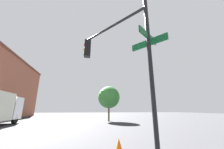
{
  "coord_description": "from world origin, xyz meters",
  "views": [
    {
      "loc": [
        -9.59,
        -5.38,
        1.61
      ],
      "look_at": [
        -5.27,
        -6.31,
        2.83
      ],
      "focal_mm": 20.38,
      "sensor_mm": 36.0,
      "label": 1
    }
  ],
  "objects": [
    {
      "name": "traffic_signal_near",
      "position": [
        -5.44,
        -6.29,
        3.63
      ],
      "size": [
        3.05,
        2.32,
        5.14
      ],
      "color": "black",
      "rests_on": "ground_plane"
    },
    {
      "name": "street_tree",
      "position": [
        9.02,
        -8.91,
        3.34
      ],
      "size": [
        3.18,
        3.18,
        4.93
      ],
      "color": "#4C331E",
      "rests_on": "ground_plane"
    },
    {
      "name": "traffic_cone",
      "position": [
        -4.55,
        -6.72,
        0.29
      ],
      "size": [
        0.36,
        0.36,
        0.58
      ],
      "primitive_type": "cone",
      "color": "orange",
      "rests_on": "ground_plane"
    }
  ]
}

